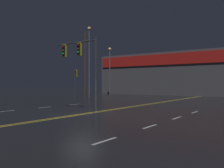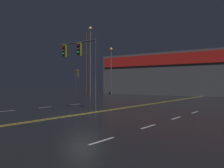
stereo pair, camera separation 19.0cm
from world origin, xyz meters
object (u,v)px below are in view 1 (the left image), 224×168
Objects in this scene: streetlight_median_approach at (110,64)px; streetlight_far_right at (89,53)px; traffic_signal_median at (79,56)px; traffic_signal_corner_northwest at (76,77)px.

streetlight_far_right reaches higher than streetlight_median_approach.
traffic_signal_median reaches higher than traffic_signal_corner_northwest.
traffic_signal_corner_northwest is 5.97m from streetlight_far_right.
streetlight_median_approach is (-12.73, 22.25, 1.35)m from traffic_signal_median.
traffic_signal_median is at bearing -52.56° from streetlight_far_right.
streetlight_median_approach is at bearing 101.79° from traffic_signal_corner_northwest.
traffic_signal_corner_northwest is at bearing -74.05° from streetlight_far_right.
traffic_signal_median is 14.96m from traffic_signal_corner_northwest.
traffic_signal_corner_northwest is 0.46× the size of streetlight_median_approach.
traffic_signal_median is 25.67m from streetlight_median_approach.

